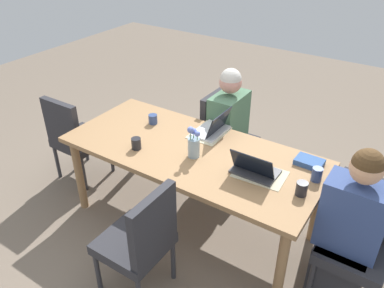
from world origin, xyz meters
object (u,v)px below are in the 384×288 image
(chair_head_left_left_far, at_px, (74,135))
(coffee_mug_near_left, at_px, (317,174))
(chair_near_right_near, at_px, (141,238))
(laptop_far_left_mid, at_px, (213,128))
(person_far_left_mid, at_px, (228,136))
(dining_table, at_px, (192,158))
(person_head_right_left_near, at_px, (347,236))
(book_red_cover, at_px, (309,162))
(laptop_head_right_left_near, at_px, (254,169))
(coffee_mug_near_right, at_px, (136,144))
(chair_head_right_left_near, at_px, (359,235))
(chair_far_left_mid, at_px, (224,134))
(flower_vase, at_px, (194,144))
(coffee_mug_centre_right, at_px, (153,119))
(coffee_mug_centre_left, at_px, (302,189))

(chair_head_left_left_far, relative_size, coffee_mug_near_left, 8.84)
(chair_head_left_left_far, distance_m, chair_near_right_near, 1.58)
(laptop_far_left_mid, bearing_deg, person_far_left_mid, 97.97)
(dining_table, distance_m, person_head_right_left_near, 1.26)
(book_red_cover, bearing_deg, chair_near_right_near, -123.07)
(chair_head_left_left_far, distance_m, book_red_cover, 2.20)
(laptop_head_right_left_near, distance_m, laptop_far_left_mid, 0.64)
(coffee_mug_near_left, relative_size, coffee_mug_near_right, 1.11)
(chair_near_right_near, xyz_separation_m, laptop_far_left_mid, (-0.10, 1.09, 0.30))
(coffee_mug_near_left, bearing_deg, chair_head_right_left_near, -13.36)
(chair_near_right_near, height_order, laptop_head_right_left_near, laptop_head_right_left_near)
(person_far_left_mid, relative_size, laptop_head_right_left_near, 3.73)
(dining_table, bearing_deg, book_red_cover, 19.96)
(laptop_head_right_left_near, xyz_separation_m, book_red_cover, (0.29, 0.33, -0.02))
(person_head_right_left_near, relative_size, chair_far_left_mid, 1.33)
(flower_vase, bearing_deg, coffee_mug_near_right, -160.65)
(flower_vase, xyz_separation_m, coffee_mug_near_right, (-0.44, -0.15, -0.06))
(coffee_mug_near_right, relative_size, coffee_mug_centre_right, 1.11)
(person_far_left_mid, relative_size, coffee_mug_near_right, 13.06)
(chair_near_right_near, xyz_separation_m, laptop_head_right_left_near, (0.45, 0.74, 0.30))
(dining_table, bearing_deg, coffee_mug_centre_left, -4.40)
(person_far_left_mid, height_order, coffee_mug_centre_left, person_far_left_mid)
(book_red_cover, bearing_deg, laptop_far_left_mid, -179.52)
(coffee_mug_near_right, bearing_deg, dining_table, 31.53)
(dining_table, bearing_deg, chair_near_right_near, -82.36)
(person_head_right_left_near, xyz_separation_m, laptop_far_left_mid, (-1.24, 0.34, 0.27))
(coffee_mug_near_right, bearing_deg, book_red_cover, 23.76)
(book_red_cover, bearing_deg, chair_far_left_mid, 156.38)
(laptop_far_left_mid, relative_size, coffee_mug_centre_left, 3.29)
(dining_table, bearing_deg, chair_head_left_left_far, -176.65)
(chair_head_right_left_near, bearing_deg, coffee_mug_centre_right, 176.24)
(dining_table, distance_m, chair_head_left_left_far, 1.32)
(dining_table, distance_m, laptop_head_right_left_near, 0.56)
(dining_table, xyz_separation_m, person_head_right_left_near, (1.25, -0.02, -0.15))
(person_far_left_mid, bearing_deg, person_head_right_left_near, -28.73)
(coffee_mug_centre_left, bearing_deg, book_red_cover, 100.90)
(person_far_left_mid, bearing_deg, laptop_far_left_mid, -82.03)
(person_far_left_mid, bearing_deg, dining_table, -85.95)
(person_head_right_left_near, relative_size, coffee_mug_centre_right, 14.49)
(chair_near_right_near, bearing_deg, flower_vase, 93.21)
(dining_table, distance_m, chair_head_right_left_near, 1.32)
(chair_far_left_mid, bearing_deg, book_red_cover, -24.79)
(chair_head_right_left_near, xyz_separation_m, chair_far_left_mid, (-1.43, 0.70, 0.00))
(chair_near_right_near, xyz_separation_m, coffee_mug_centre_left, (0.80, 0.70, 0.30))
(coffee_mug_near_right, relative_size, coffee_mug_centre_left, 0.94)
(chair_far_left_mid, xyz_separation_m, book_red_cover, (0.96, -0.44, 0.28))
(chair_head_right_left_near, relative_size, person_head_right_left_near, 0.75)
(book_red_cover, bearing_deg, flower_vase, -152.69)
(chair_head_left_left_far, bearing_deg, coffee_mug_centre_left, 0.17)
(chair_far_left_mid, bearing_deg, flower_vase, -77.12)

